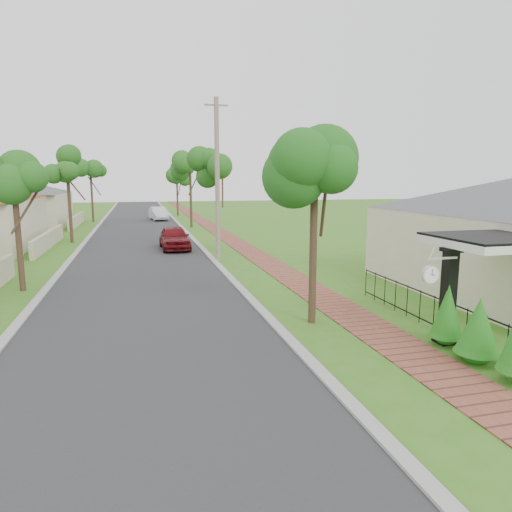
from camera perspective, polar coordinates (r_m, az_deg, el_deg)
name	(u,v)px	position (r m, az deg, el deg)	size (l,w,h in m)	color
ground	(267,345)	(11.98, 1.42, -11.06)	(160.00, 160.00, 0.00)	#37741B
road	(141,244)	(31.07, -14.22, 1.44)	(7.00, 120.00, 0.02)	#28282B
kerb_right	(196,242)	(31.29, -7.52, 1.71)	(0.30, 120.00, 0.10)	#9E9E99
kerb_left	(82,246)	(31.27, -20.91, 1.16)	(0.30, 120.00, 0.10)	#9E9E99
sidewalk	(233,241)	(31.71, -2.85, 1.88)	(1.50, 120.00, 0.03)	#974E3C
porch_post	(448,301)	(12.79, 22.85, -5.23)	(0.48, 0.48, 2.52)	black
picket_fence	(434,311)	(13.92, 21.36, -6.48)	(0.03, 8.02, 1.00)	black
street_trees	(139,175)	(37.63, -14.40, 9.73)	(10.70, 37.65, 5.89)	#382619
hedge_row	(486,328)	(11.71, 26.77, -8.09)	(0.91, 3.18, 2.18)	#146718
parked_car_red	(174,238)	(28.24, -10.16, 2.25)	(1.67, 4.16, 1.42)	maroon
parked_car_white	(159,214)	(49.05, -12.09, 5.20)	(1.45, 4.17, 1.37)	white
near_tree	(315,172)	(13.22, 7.36, 10.38)	(2.16, 2.16, 5.56)	#382619
utility_pole	(217,180)	(23.64, -4.86, 9.45)	(1.20, 0.24, 8.27)	gray
station_clock	(431,273)	(11.95, 21.06, -2.03)	(0.95, 0.13, 0.65)	silver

